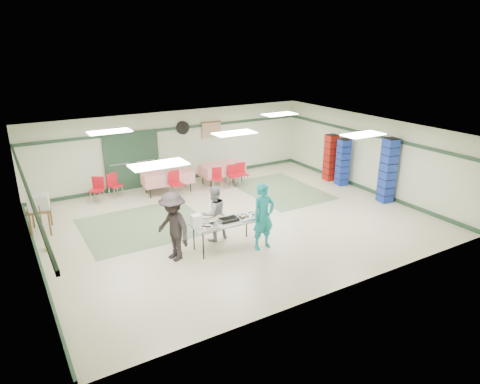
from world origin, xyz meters
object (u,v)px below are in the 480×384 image
volunteer_teal (263,216)px  chair_loose_a (114,183)px  chair_b (217,176)px  office_printer (38,202)px  serving_table (226,223)px  volunteer_dark (173,227)px  chair_loose_b (97,187)px  crate_stack_blue_a (343,162)px  broom (42,227)px  chair_a (233,173)px  chair_c (241,172)px  dining_table_a (222,168)px  crate_stack_red (330,158)px  crate_stack_blue_b (388,171)px  chair_d (175,181)px  printer_table (39,210)px  volunteer_grey (214,213)px  dining_table_b (168,177)px

volunteer_teal → chair_loose_a: size_ratio=2.06×
chair_b → office_printer: size_ratio=1.52×
serving_table → volunteer_dark: 1.42m
chair_loose_b → crate_stack_blue_a: size_ratio=0.50×
chair_loose_a → serving_table: bearing=-93.2°
crate_stack_blue_a → broom: (-10.38, -0.04, -0.23)m
volunteer_teal → office_printer: size_ratio=3.34×
chair_a → chair_c: size_ratio=0.98×
serving_table → chair_loose_b: chair_loose_b is taller
dining_table_a → chair_c: (0.50, -0.57, -0.06)m
chair_c → serving_table: bearing=-118.4°
chair_a → crate_stack_blue_a: size_ratio=0.47×
chair_loose_a → crate_stack_red: bearing=-35.4°
crate_stack_red → crate_stack_blue_b: bearing=-90.0°
volunteer_teal → chair_d: 4.80m
printer_table → chair_b: bearing=16.3°
volunteer_teal → office_printer: bearing=139.1°
chair_loose_a → dining_table_a: bearing=-25.8°
crate_stack_red → chair_c: bearing=159.3°
chair_b → office_printer: (-6.01, -0.87, 0.46)m
volunteer_grey → volunteer_dark: size_ratio=0.87×
dining_table_b → volunteer_dark: bearing=-105.3°
volunteer_dark → office_printer: size_ratio=3.33×
volunteer_teal → dining_table_a: bearing=70.3°
serving_table → volunteer_dark: volunteer_dark is taller
chair_loose_b → dining_table_a: bearing=31.5°
serving_table → crate_stack_red: 6.95m
chair_d → chair_loose_a: bearing=144.4°
chair_d → crate_stack_blue_b: 7.16m
chair_d → chair_loose_a: size_ratio=1.08×
serving_table → chair_loose_a: 5.52m
chair_loose_b → crate_stack_blue_a: crate_stack_blue_a is taller
volunteer_dark → crate_stack_blue_a: 7.98m
volunteer_dark → broom: 3.50m
dining_table_b → volunteer_grey: bearing=-90.1°
chair_b → chair_loose_a: (-3.46, 1.06, 0.03)m
office_printer → printer_table: bearing=100.0°
serving_table → volunteer_teal: bearing=-29.1°
crate_stack_blue_b → printer_table: 10.83m
serving_table → chair_b: size_ratio=2.28×
crate_stack_blue_a → volunteer_teal: bearing=-152.4°
dining_table_b → chair_a: size_ratio=2.21×
crate_stack_red → chair_d: bearing=168.1°
volunteer_dark → crate_stack_blue_b: crate_stack_blue_b is taller
chair_b → volunteer_teal: bearing=-84.0°
volunteer_teal → dining_table_b: volunteer_teal is taller
chair_c → crate_stack_blue_b: (3.26, -4.01, 0.58)m
chair_b → crate_stack_blue_b: bearing=-23.6°
dining_table_b → chair_a: bearing=-9.3°
dining_table_b → chair_a: 2.40m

